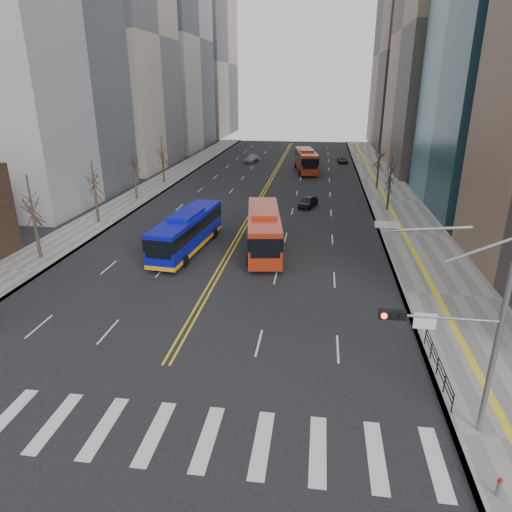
# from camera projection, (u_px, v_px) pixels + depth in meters

# --- Properties ---
(ground) EXTENTS (220.00, 220.00, 0.00)m
(ground) POSITION_uv_depth(u_px,v_px,m) (129.00, 430.00, 20.11)
(ground) COLOR black
(sidewalk_right) EXTENTS (7.00, 130.00, 0.15)m
(sidewalk_right) POSITION_uv_depth(u_px,v_px,m) (394.00, 201.00, 59.49)
(sidewalk_right) COLOR gray
(sidewalk_right) RESTS_ON ground
(sidewalk_left) EXTENTS (5.00, 130.00, 0.15)m
(sidewalk_left) POSITION_uv_depth(u_px,v_px,m) (145.00, 192.00, 63.93)
(sidewalk_left) COLOR gray
(sidewalk_left) RESTS_ON ground
(crosswalk) EXTENTS (26.70, 4.00, 0.01)m
(crosswalk) POSITION_uv_depth(u_px,v_px,m) (129.00, 430.00, 20.11)
(crosswalk) COLOR silver
(crosswalk) RESTS_ON ground
(centerline) EXTENTS (0.55, 100.00, 0.01)m
(centerline) POSITION_uv_depth(u_px,v_px,m) (269.00, 182.00, 71.06)
(centerline) COLOR gold
(centerline) RESTS_ON ground
(office_towers) EXTENTS (83.00, 134.00, 58.00)m
(office_towers) POSITION_uv_depth(u_px,v_px,m) (281.00, 22.00, 75.12)
(office_towers) COLOR #949597
(office_towers) RESTS_ON ground
(signal_mast) EXTENTS (5.37, 0.37, 9.39)m
(signal_mast) POSITION_uv_depth(u_px,v_px,m) (461.00, 333.00, 18.45)
(signal_mast) COLOR gray
(signal_mast) RESTS_ON ground
(pedestrian_railing) EXTENTS (0.06, 6.06, 1.02)m
(pedestrian_railing) POSITION_uv_depth(u_px,v_px,m) (438.00, 363.00, 23.51)
(pedestrian_railing) COLOR black
(pedestrian_railing) RESTS_ON sidewalk_right
(street_trees) EXTENTS (35.20, 47.20, 7.60)m
(street_trees) POSITION_uv_depth(u_px,v_px,m) (186.00, 174.00, 51.34)
(street_trees) COLOR #2F261C
(street_trees) RESTS_ON ground
(blue_bus) EXTENTS (3.77, 12.47, 3.57)m
(blue_bus) POSITION_uv_depth(u_px,v_px,m) (187.00, 230.00, 41.34)
(blue_bus) COLOR #0B0FA5
(blue_bus) RESTS_ON ground
(red_bus_near) EXTENTS (4.54, 12.41, 3.82)m
(red_bus_near) POSITION_uv_depth(u_px,v_px,m) (264.00, 228.00, 41.26)
(red_bus_near) COLOR #A52911
(red_bus_near) RESTS_ON ground
(red_bus_far) EXTENTS (4.63, 12.58, 3.87)m
(red_bus_far) POSITION_uv_depth(u_px,v_px,m) (306.00, 159.00, 78.89)
(red_bus_far) COLOR #A52911
(red_bus_far) RESTS_ON ground
(car_dark_mid) EXTENTS (2.76, 4.31, 1.37)m
(car_dark_mid) POSITION_uv_depth(u_px,v_px,m) (308.00, 202.00, 56.42)
(car_dark_mid) COLOR black
(car_dark_mid) RESTS_ON ground
(car_silver) EXTENTS (2.66, 4.94, 1.36)m
(car_silver) POSITION_uv_depth(u_px,v_px,m) (252.00, 159.00, 88.93)
(car_silver) COLOR gray
(car_silver) RESTS_ON ground
(car_dark_far) EXTENTS (2.09, 4.03, 1.09)m
(car_dark_far) POSITION_uv_depth(u_px,v_px,m) (342.00, 160.00, 88.15)
(car_dark_far) COLOR black
(car_dark_far) RESTS_ON ground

